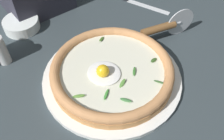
{
  "coord_description": "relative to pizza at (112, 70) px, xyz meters",
  "views": [
    {
      "loc": [
        -0.2,
        0.33,
        0.48
      ],
      "look_at": [
        0.04,
        0.02,
        0.03
      ],
      "focal_mm": 39.23,
      "sensor_mm": 36.0,
      "label": 1
    }
  ],
  "objects": [
    {
      "name": "pepper_shaker",
      "position": [
        0.26,
        0.12,
        0.01
      ],
      "size": [
        0.03,
        0.03,
        0.08
      ],
      "primitive_type": "cylinder",
      "color": "silver",
      "rests_on": "ground"
    },
    {
      "name": "pizza_plate",
      "position": [
        -0.0,
        -0.0,
        -0.02
      ],
      "size": [
        0.34,
        0.34,
        0.01
      ],
      "primitive_type": "cylinder",
      "color": "white",
      "rests_on": "ground"
    },
    {
      "name": "pizza",
      "position": [
        0.0,
        0.0,
        0.0
      ],
      "size": [
        0.3,
        0.3,
        0.05
      ],
      "color": "tan",
      "rests_on": "pizza_plate"
    },
    {
      "name": "ground_plane",
      "position": [
        -0.04,
        -0.02,
        -0.05
      ],
      "size": [
        2.4,
        2.4,
        0.03
      ],
      "primitive_type": "cube",
      "color": "#333D41",
      "rests_on": "ground"
    },
    {
      "name": "pizza_cutter",
      "position": [
        -0.03,
        -0.21,
        0.01
      ],
      "size": [
        0.09,
        0.15,
        0.08
      ],
      "color": "silver",
      "rests_on": "ground"
    },
    {
      "name": "side_bowl",
      "position": [
        0.34,
        0.0,
        -0.01
      ],
      "size": [
        0.11,
        0.11,
        0.03
      ],
      "primitive_type": "cylinder",
      "color": "white",
      "rests_on": "ground"
    }
  ]
}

